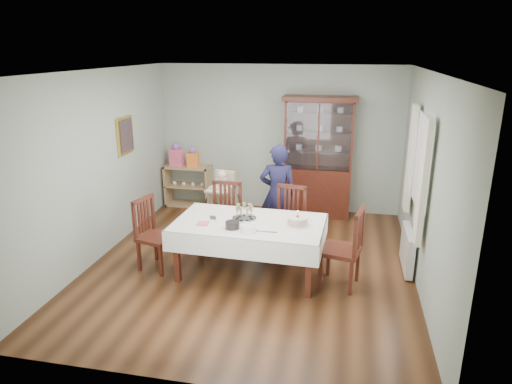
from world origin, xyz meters
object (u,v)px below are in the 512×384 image
(champagne_tray, at_px, (244,215))
(woman, at_px, (278,194))
(chair_far_right, at_px, (287,236))
(dining_table, at_px, (249,247))
(sideboard, at_px, (188,186))
(china_cabinet, at_px, (318,156))
(gift_bag_pink, at_px, (176,156))
(high_chair, at_px, (223,208))
(birthday_cake, at_px, (298,221))
(gift_bag_orange, at_px, (193,158))
(chair_far_left, at_px, (225,231))
(chair_end_left, at_px, (157,248))
(chair_end_right, at_px, (341,263))

(champagne_tray, bearing_deg, woman, 75.29)
(chair_far_right, bearing_deg, dining_table, -112.86)
(sideboard, xyz_separation_m, chair_far_right, (2.21, -1.87, -0.09))
(china_cabinet, bearing_deg, gift_bag_pink, 179.97)
(high_chair, distance_m, birthday_cake, 1.99)
(high_chair, bearing_deg, gift_bag_orange, 138.30)
(high_chair, relative_size, gift_bag_pink, 2.42)
(china_cabinet, xyz_separation_m, gift_bag_orange, (-2.38, 0.00, -0.15))
(chair_far_left, xyz_separation_m, champagne_tray, (0.44, -0.56, 0.51))
(sideboard, distance_m, woman, 2.42)
(gift_bag_orange, bearing_deg, china_cabinet, -0.04)
(chair_far_left, distance_m, chair_far_right, 0.96)
(chair_far_left, bearing_deg, dining_table, -51.18)
(sideboard, distance_m, chair_far_right, 2.89)
(gift_bag_pink, relative_size, gift_bag_orange, 1.16)
(chair_far_right, height_order, chair_end_left, chair_far_right)
(chair_end_right, bearing_deg, gift_bag_pink, -116.43)
(high_chair, height_order, birthday_cake, high_chair)
(dining_table, bearing_deg, chair_far_right, 57.63)
(chair_end_right, bearing_deg, woman, -128.40)
(chair_end_right, bearing_deg, gift_bag_orange, -119.50)
(chair_end_right, height_order, birthday_cake, chair_end_right)
(dining_table, height_order, champagne_tray, champagne_tray)
(china_cabinet, bearing_deg, chair_end_right, -78.82)
(champagne_tray, relative_size, gift_bag_orange, 0.86)
(chair_end_left, bearing_deg, woman, -34.89)
(chair_far_right, xyz_separation_m, chair_end_left, (-1.74, -0.77, -0.01))
(china_cabinet, distance_m, chair_far_right, 2.04)
(chair_far_right, distance_m, chair_end_right, 1.12)
(chair_end_right, distance_m, birthday_cake, 0.78)
(birthday_cake, height_order, gift_bag_pink, gift_bag_pink)
(chair_far_right, xyz_separation_m, gift_bag_orange, (-2.08, 1.85, 0.66))
(high_chair, relative_size, gift_bag_orange, 2.81)
(woman, bearing_deg, chair_far_left, 30.35)
(chair_far_right, xyz_separation_m, gift_bag_pink, (-2.41, 1.85, 0.69))
(chair_end_left, xyz_separation_m, chair_end_right, (2.55, 0.01, 0.02))
(dining_table, xyz_separation_m, birthday_cake, (0.65, 0.01, 0.43))
(gift_bag_orange, bearing_deg, chair_end_right, -42.08)
(chair_far_left, height_order, high_chair, high_chair)
(gift_bag_pink, bearing_deg, champagne_tray, -52.05)
(chair_far_left, relative_size, chair_end_left, 1.03)
(china_cabinet, xyz_separation_m, chair_end_left, (-2.03, -2.62, -0.82))
(chair_far_right, relative_size, gift_bag_orange, 2.72)
(china_cabinet, relative_size, gift_bag_orange, 5.68)
(gift_bag_pink, bearing_deg, chair_end_left, -75.51)
(chair_far_right, height_order, chair_end_right, chair_end_right)
(chair_end_right, bearing_deg, high_chair, -113.51)
(champagne_tray, relative_size, gift_bag_pink, 0.74)
(dining_table, relative_size, champagne_tray, 6.18)
(chair_end_left, distance_m, woman, 2.04)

